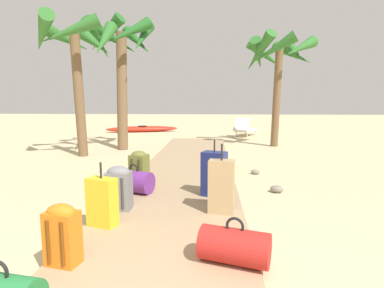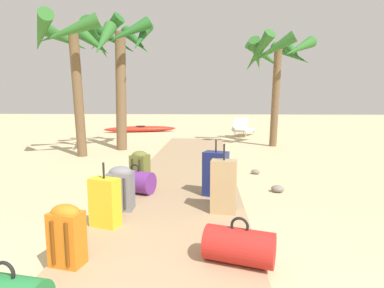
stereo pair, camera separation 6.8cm
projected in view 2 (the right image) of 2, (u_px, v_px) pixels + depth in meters
ground_plane at (182, 188)px, 5.41m from camera, size 60.00×60.00×0.00m
boardwalk at (186, 172)px, 6.49m from camera, size 1.90×10.99×0.08m
suitcase_yellow at (105, 202)px, 3.54m from camera, size 0.37×0.28×0.74m
duffel_bag_purple at (135, 182)px, 4.86m from camera, size 0.67×0.52×0.46m
backpack_orange at (66, 234)px, 2.69m from camera, size 0.31×0.25×0.55m
backpack_grey at (121, 187)px, 4.08m from camera, size 0.32×0.26×0.58m
suitcase_tan at (224, 186)px, 3.98m from camera, size 0.35×0.26×0.89m
duffel_bag_red at (239, 246)px, 2.74m from camera, size 0.68×0.48×0.42m
backpack_olive at (140, 167)px, 5.34m from camera, size 0.34×0.33×0.58m
suitcase_navy at (216, 174)px, 4.69m from camera, size 0.41×0.34×0.86m
palm_tree_near_left at (76, 49)px, 7.98m from camera, size 2.21×2.26×3.66m
palm_tree_far_left at (121, 51)px, 9.41m from camera, size 2.15×2.22×4.00m
palm_tree_far_right at (276, 59)px, 9.90m from camera, size 2.37×2.42×3.60m
lounge_chair at (244, 129)px, 13.35m from camera, size 1.20×1.64×0.80m
kayak at (141, 129)px, 15.20m from camera, size 3.51×1.61×0.30m
rock_right_far at (255, 172)px, 6.45m from camera, size 0.23×0.20×0.10m
rock_right_mid at (278, 189)px, 5.17m from camera, size 0.27×0.26×0.12m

